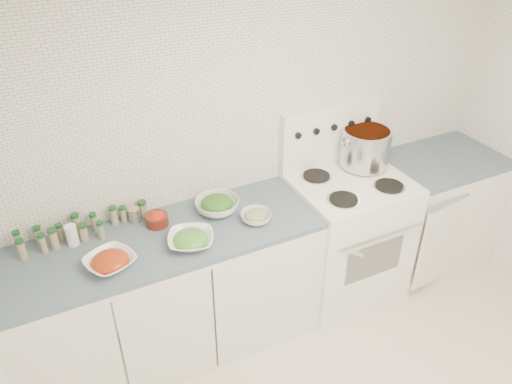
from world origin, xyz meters
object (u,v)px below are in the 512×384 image
Objects in this scene: bowl_tomato at (110,261)px; bowl_snowpea at (191,239)px; stock_pot at (365,146)px; stove at (345,233)px.

bowl_snowpea reaches higher than bowl_tomato.
bowl_snowpea is at bearing -169.13° from stock_pot.
bowl_tomato is (-1.82, -0.25, -0.15)m from stock_pot.
stock_pot is 1.41m from bowl_snowpea.
bowl_tomato is at bearing 178.35° from bowl_snowpea.
bowl_tomato is at bearing -175.95° from stove.
bowl_snowpea is (-1.18, -0.13, 0.44)m from stove.
stove is 1.69m from bowl_tomato.
stove reaches higher than stock_pot.
stock_pot is 1.09× the size of bowl_snowpea.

